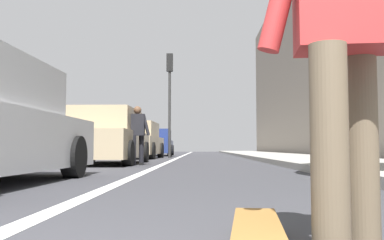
# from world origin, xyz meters

# --- Properties ---
(ground_plane) EXTENTS (80.00, 80.00, 0.00)m
(ground_plane) POSITION_xyz_m (10.00, 0.00, 0.00)
(ground_plane) COLOR #38383D
(lane_stripe_white) EXTENTS (52.00, 0.16, 0.01)m
(lane_stripe_white) POSITION_xyz_m (20.00, 1.22, 0.00)
(lane_stripe_white) COLOR silver
(lane_stripe_white) RESTS_ON ground
(sidewalk_curb) EXTENTS (52.00, 3.20, 0.14)m
(sidewalk_curb) POSITION_xyz_m (18.00, -3.25, 0.07)
(sidewalk_curb) COLOR #9E9B93
(sidewalk_curb) RESTS_ON ground
(building_facade) EXTENTS (40.00, 1.20, 11.55)m
(building_facade) POSITION_xyz_m (22.00, -5.95, 5.77)
(building_facade) COLOR gray
(building_facade) RESTS_ON ground
(skateboard) EXTENTS (0.86, 0.29, 0.11)m
(skateboard) POSITION_xyz_m (1.31, -0.02, 0.09)
(skateboard) COLOR yellow
(skateboard) RESTS_ON ground
(skater_person) EXTENTS (0.44, 0.72, 1.64)m
(skater_person) POSITION_xyz_m (1.16, -0.37, 0.94)
(skater_person) COLOR brown
(skater_person) RESTS_ON ground
(parked_car_mid) EXTENTS (4.36, 1.87, 1.47)m
(parked_car_mid) POSITION_xyz_m (10.85, 2.75, 0.70)
(parked_car_mid) COLOR tan
(parked_car_mid) RESTS_ON ground
(parked_car_far) EXTENTS (4.22, 2.12, 1.49)m
(parked_car_far) POSITION_xyz_m (16.88, 2.94, 0.72)
(parked_car_far) COLOR tan
(parked_car_far) RESTS_ON ground
(parked_car_end) EXTENTS (4.49, 1.97, 1.46)m
(parked_car_end) POSITION_xyz_m (23.23, 2.74, 0.70)
(parked_car_end) COLOR navy
(parked_car_end) RESTS_ON ground
(traffic_light) EXTENTS (0.33, 0.28, 4.68)m
(traffic_light) POSITION_xyz_m (18.36, 1.62, 3.21)
(traffic_light) COLOR #2D2D2D
(traffic_light) RESTS_ON ground
(pedestrian_distant) EXTENTS (0.42, 0.65, 1.49)m
(pedestrian_distant) POSITION_xyz_m (10.12, 1.82, 0.85)
(pedestrian_distant) COLOR black
(pedestrian_distant) RESTS_ON ground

